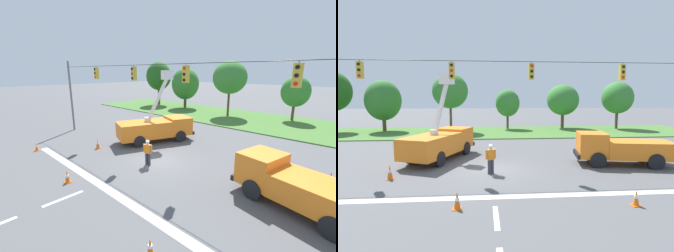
% 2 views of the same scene
% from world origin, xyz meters
% --- Properties ---
extents(ground_plane, '(200.00, 200.00, 0.00)m').
position_xyz_m(ground_plane, '(0.00, 0.00, 0.00)').
color(ground_plane, '#565659').
extents(grass_verge, '(56.00, 12.00, 0.10)m').
position_xyz_m(grass_verge, '(0.00, 18.00, 0.05)').
color(grass_verge, '#477533').
rests_on(grass_verge, ground).
extents(lane_markings, '(17.60, 15.25, 0.01)m').
position_xyz_m(lane_markings, '(0.00, -5.96, 0.00)').
color(lane_markings, silver).
rests_on(lane_markings, ground).
extents(signal_gantry, '(26.20, 0.33, 7.20)m').
position_xyz_m(signal_gantry, '(0.08, -0.00, 4.58)').
color(signal_gantry, slate).
rests_on(signal_gantry, ground).
extents(tree_west, '(4.45, 4.71, 6.73)m').
position_xyz_m(tree_west, '(-13.46, 19.55, 4.12)').
color(tree_west, brown).
rests_on(tree_west, ground).
extents(tree_centre, '(4.50, 4.94, 7.56)m').
position_xyz_m(tree_centre, '(-4.70, 18.36, 5.33)').
color(tree_centre, brown).
rests_on(tree_centre, ground).
extents(tree_east, '(3.39, 2.91, 5.62)m').
position_xyz_m(tree_east, '(2.91, 21.02, 3.71)').
color(tree_east, brown).
rests_on(tree_east, ground).
extents(tree_far_east, '(4.54, 4.83, 6.37)m').
position_xyz_m(tree_far_east, '(10.91, 21.23, 4.16)').
color(tree_far_east, brown).
rests_on(tree_far_east, ground).
extents(tree_east_end, '(4.30, 4.48, 6.73)m').
position_xyz_m(tree_east_end, '(18.40, 19.92, 4.48)').
color(tree_east_end, brown).
rests_on(tree_east_end, ground).
extents(utility_truck_bucket_lift, '(4.80, 7.13, 6.27)m').
position_xyz_m(utility_truck_bucket_lift, '(-3.60, 3.34, 1.32)').
color(utility_truck_bucket_lift, orange).
rests_on(utility_truck_bucket_lift, ground).
extents(utility_truck_support_near, '(6.43, 3.41, 2.12)m').
position_xyz_m(utility_truck_support_near, '(8.57, 0.66, 1.11)').
color(utility_truck_support_near, orange).
rests_on(utility_truck_support_near, ground).
extents(road_worker, '(0.61, 0.38, 1.77)m').
position_xyz_m(road_worker, '(-0.05, -0.82, 1.00)').
color(road_worker, '#383842').
rests_on(road_worker, ground).
extents(traffic_cone_foreground_left, '(0.36, 0.36, 0.71)m').
position_xyz_m(traffic_cone_foreground_left, '(9.37, 4.53, 0.35)').
color(traffic_cone_foreground_left, orange).
rests_on(traffic_cone_foreground_left, ground).
extents(traffic_cone_mid_left, '(0.36, 0.36, 0.67)m').
position_xyz_m(traffic_cone_mid_left, '(5.80, -5.90, 0.33)').
color(traffic_cone_mid_left, orange).
rests_on(traffic_cone_mid_left, ground).
extents(traffic_cone_near_bucket, '(0.36, 0.36, 0.80)m').
position_xyz_m(traffic_cone_near_bucket, '(-5.57, -1.41, 0.40)').
color(traffic_cone_near_bucket, orange).
rests_on(traffic_cone_near_bucket, ground).
extents(traffic_cone_lane_edge_a, '(0.36, 0.36, 0.72)m').
position_xyz_m(traffic_cone_lane_edge_a, '(-1.52, -5.62, 0.35)').
color(traffic_cone_lane_edge_a, orange).
rests_on(traffic_cone_lane_edge_a, ground).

